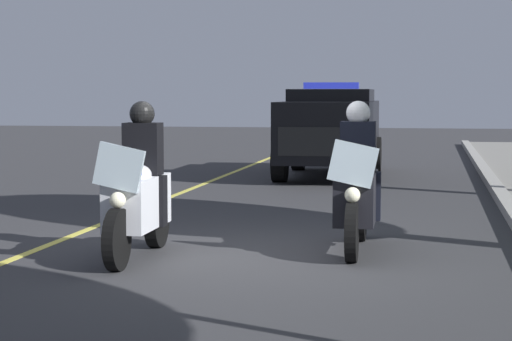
# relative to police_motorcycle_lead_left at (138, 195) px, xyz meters

# --- Properties ---
(ground_plane) EXTENTS (80.00, 80.00, 0.00)m
(ground_plane) POSITION_rel_police_motorcycle_lead_left_xyz_m (-0.44, 1.12, -0.70)
(ground_plane) COLOR #333335
(lane_stripe_center) EXTENTS (48.00, 0.12, 0.01)m
(lane_stripe_center) POSITION_rel_police_motorcycle_lead_left_xyz_m (-0.44, -1.33, -0.70)
(lane_stripe_center) COLOR #E0D14C
(lane_stripe_center) RESTS_ON ground
(police_motorcycle_lead_left) EXTENTS (2.14, 0.57, 1.72)m
(police_motorcycle_lead_left) POSITION_rel_police_motorcycle_lead_left_xyz_m (0.00, 0.00, 0.00)
(police_motorcycle_lead_left) COLOR black
(police_motorcycle_lead_left) RESTS_ON ground
(police_motorcycle_lead_right) EXTENTS (2.14, 0.57, 1.72)m
(police_motorcycle_lead_right) POSITION_rel_police_motorcycle_lead_left_xyz_m (-0.93, 2.31, 0.00)
(police_motorcycle_lead_right) COLOR black
(police_motorcycle_lead_right) RESTS_ON ground
(police_suv) EXTENTS (4.94, 2.14, 2.05)m
(police_suv) POSITION_rel_police_motorcycle_lead_left_xyz_m (-10.68, 0.98, 0.37)
(police_suv) COLOR black
(police_suv) RESTS_ON ground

